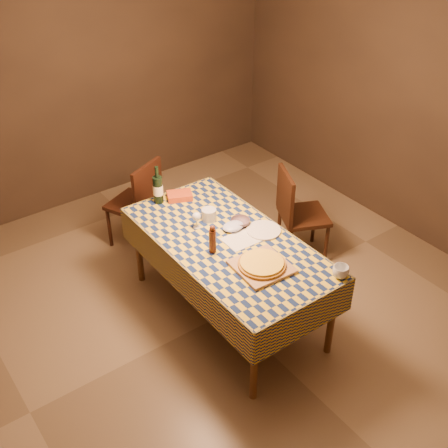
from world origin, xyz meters
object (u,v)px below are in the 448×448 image
object	(u,v)px
pizza	(262,264)
chair_right	(296,210)
dining_table	(228,248)
white_plate	(264,230)
bowl	(240,222)
wine_bottle	(158,189)
chair_far	(139,200)
cutting_board	(262,267)

from	to	relation	value
pizza	chair_right	xyz separation A→B (m)	(1.01, 0.70, -0.29)
dining_table	white_plate	world-z (taller)	white_plate
pizza	chair_right	bearing A→B (deg)	34.99
chair_right	bowl	bearing A→B (deg)	-168.41
pizza	white_plate	world-z (taller)	pizza
white_plate	bowl	bearing A→B (deg)	117.30
bowl	white_plate	bearing A→B (deg)	-62.70
pizza	white_plate	size ratio (longest dim) A/B	1.43
wine_bottle	chair_right	world-z (taller)	wine_bottle
bowl	chair_far	bearing A→B (deg)	104.44
cutting_board	bowl	distance (m)	0.59
dining_table	wine_bottle	xyz separation A→B (m)	(-0.14, 0.82, 0.21)
cutting_board	white_plate	distance (m)	0.48
bowl	chair_far	xyz separation A→B (m)	(-0.31, 1.19, -0.27)
dining_table	bowl	world-z (taller)	bowl
bowl	cutting_board	bearing A→B (deg)	-111.90
pizza	white_plate	distance (m)	0.48
wine_bottle	white_plate	bearing A→B (deg)	-62.74
dining_table	chair_right	size ratio (longest dim) A/B	1.98
dining_table	pizza	bearing A→B (deg)	-90.37
cutting_board	chair_right	xyz separation A→B (m)	(1.01, 0.70, -0.26)
cutting_board	wine_bottle	distance (m)	1.26
chair_far	wine_bottle	bearing A→B (deg)	-96.18
dining_table	cutting_board	size ratio (longest dim) A/B	4.78
cutting_board	bowl	xyz separation A→B (m)	(0.22, 0.54, 0.01)
pizza	bowl	world-z (taller)	pizza
dining_table	bowl	distance (m)	0.27
white_plate	dining_table	bearing A→B (deg)	167.72
dining_table	bowl	size ratio (longest dim) A/B	11.53
wine_bottle	chair_right	distance (m)	1.32
white_plate	chair_far	bearing A→B (deg)	106.29
white_plate	chair_right	world-z (taller)	chair_right
white_plate	pizza	bearing A→B (deg)	-131.24
wine_bottle	white_plate	distance (m)	1.00
cutting_board	chair_far	distance (m)	1.76
wine_bottle	white_plate	size ratio (longest dim) A/B	1.25
wine_bottle	pizza	bearing A→B (deg)	-83.47
pizza	bowl	xyz separation A→B (m)	(0.22, 0.54, -0.02)
pizza	wine_bottle	bearing A→B (deg)	96.53
dining_table	chair_far	world-z (taller)	chair_far
pizza	wine_bottle	xyz separation A→B (m)	(-0.14, 1.24, 0.09)
cutting_board	bowl	bearing A→B (deg)	68.10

